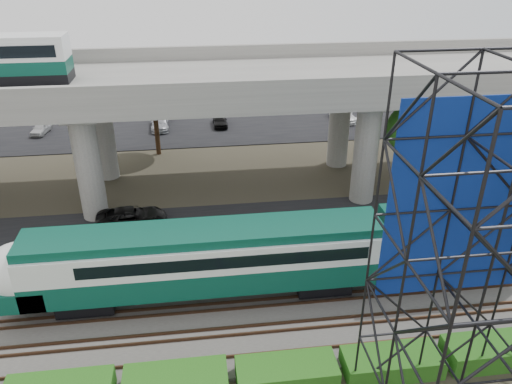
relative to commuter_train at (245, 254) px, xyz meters
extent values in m
plane|color=#474233|center=(0.20, -2.00, -2.88)|extent=(140.00, 140.00, 0.00)
cube|color=slate|center=(0.20, 0.00, -2.78)|extent=(90.00, 12.00, 0.20)
cube|color=black|center=(0.20, 8.50, -2.84)|extent=(90.00, 5.00, 0.08)
cube|color=black|center=(0.20, 32.00, -2.84)|extent=(90.00, 18.00, 0.08)
cube|color=slate|center=(0.20, 54.00, -2.87)|extent=(140.00, 40.00, 0.03)
cube|color=#472D1E|center=(0.20, -4.72, -2.60)|extent=(90.00, 0.08, 0.16)
cube|color=#472D1E|center=(0.20, -3.28, -2.60)|extent=(90.00, 0.08, 0.16)
cube|color=#472D1E|center=(0.20, -2.72, -2.60)|extent=(90.00, 0.08, 0.16)
cube|color=#472D1E|center=(0.20, -1.28, -2.60)|extent=(90.00, 0.08, 0.16)
cube|color=#472D1E|center=(0.20, -0.72, -2.60)|extent=(90.00, 0.08, 0.16)
cube|color=#472D1E|center=(0.20, 0.72, -2.60)|extent=(90.00, 0.08, 0.16)
cube|color=#472D1E|center=(0.20, 1.28, -2.60)|extent=(90.00, 0.08, 0.16)
cube|color=#472D1E|center=(0.20, 2.72, -2.60)|extent=(90.00, 0.08, 0.16)
cube|color=#472D1E|center=(0.20, 3.28, -2.60)|extent=(90.00, 0.08, 0.16)
cube|color=#472D1E|center=(0.20, 4.72, -2.60)|extent=(90.00, 0.08, 0.16)
cube|color=black|center=(-8.62, 0.00, -2.07)|extent=(3.00, 2.20, 0.90)
cube|color=black|center=(4.38, 0.00, -2.07)|extent=(3.00, 2.20, 0.90)
cube|color=#094435|center=(-2.12, 0.00, -0.92)|extent=(19.00, 3.00, 1.40)
cube|color=white|center=(-2.12, 0.00, 0.53)|extent=(19.00, 3.00, 1.50)
cube|color=#094435|center=(-2.12, 0.00, 1.53)|extent=(19.00, 2.60, 0.50)
cube|color=black|center=(-1.12, 0.00, 0.58)|extent=(15.00, 3.06, 0.70)
ellipsoid|color=white|center=(-11.62, 0.00, -0.02)|extent=(3.60, 3.00, 3.20)
cube|color=#094435|center=(-11.62, 0.00, -1.07)|extent=(2.60, 3.00, 1.10)
cube|color=#094435|center=(11.88, 0.00, 0.08)|extent=(8.00, 3.00, 3.40)
cube|color=#9E9B93|center=(0.20, 14.00, 5.72)|extent=(80.00, 12.00, 1.20)
cube|color=#9E9B93|center=(0.20, 8.25, 6.87)|extent=(80.00, 0.50, 1.10)
cube|color=#9E9B93|center=(0.20, 19.75, 6.87)|extent=(80.00, 0.50, 1.10)
cylinder|color=#9E9B93|center=(-9.80, 10.50, 1.12)|extent=(1.80, 1.80, 8.00)
cylinder|color=#9E9B93|center=(-9.80, 17.50, 1.12)|extent=(1.80, 1.80, 8.00)
cube|color=#9E9B93|center=(-9.80, 14.00, 4.82)|extent=(2.40, 9.00, 0.60)
cylinder|color=#9E9B93|center=(10.20, 10.50, 1.12)|extent=(1.80, 1.80, 8.00)
cylinder|color=#9E9B93|center=(10.20, 17.50, 1.12)|extent=(1.80, 1.80, 8.00)
cube|color=#9E9B93|center=(10.20, 14.00, 4.82)|extent=(2.40, 9.00, 0.60)
cube|color=navy|center=(8.67, -6.95, 6.42)|extent=(8.10, 0.08, 8.25)
cube|color=#1B5513|center=(-3.80, -6.30, -2.31)|extent=(4.60, 1.80, 1.15)
cube|color=#1B5513|center=(1.20, -6.30, -2.37)|extent=(4.60, 1.80, 1.03)
cube|color=#1B5513|center=(6.20, -6.30, -2.38)|extent=(4.60, 1.80, 1.01)
cube|color=#1B5513|center=(11.20, -6.30, -2.32)|extent=(4.60, 1.80, 1.12)
cylinder|color=#382314|center=(14.20, 10.50, -0.48)|extent=(0.44, 0.44, 4.80)
ellipsoid|color=#1B5513|center=(14.20, 10.50, 2.72)|extent=(4.94, 4.94, 4.18)
cylinder|color=#382314|center=(-5.80, 22.00, -0.48)|extent=(0.44, 0.44, 4.80)
ellipsoid|color=#1B5513|center=(-5.80, 22.00, 2.72)|extent=(4.94, 4.94, 4.18)
imported|color=black|center=(-7.06, 8.74, -2.13)|extent=(4.95, 2.50, 1.34)
imported|color=#B8B8B8|center=(-18.11, 29.00, -2.25)|extent=(1.85, 3.44, 1.11)
imported|color=#ADAFB5|center=(-11.05, 34.00, -2.20)|extent=(1.57, 3.76, 1.21)
imported|color=#A7A8AE|center=(-5.94, 29.00, -2.16)|extent=(1.93, 4.47, 1.28)
imported|color=silver|center=(-4.76, 34.00, -2.15)|extent=(2.71, 4.94, 1.31)
imported|color=black|center=(0.46, 29.00, -2.18)|extent=(1.47, 3.64, 1.24)
imported|color=#B7BCC0|center=(8.83, 34.00, -2.20)|extent=(1.36, 3.67, 1.20)
imported|color=white|center=(14.13, 29.00, -2.16)|extent=(2.58, 4.69, 1.29)
imported|color=silver|center=(18.17, 34.00, -2.24)|extent=(2.78, 4.34, 1.11)
camera|label=1|loc=(-2.31, -22.47, 15.34)|focal=35.00mm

